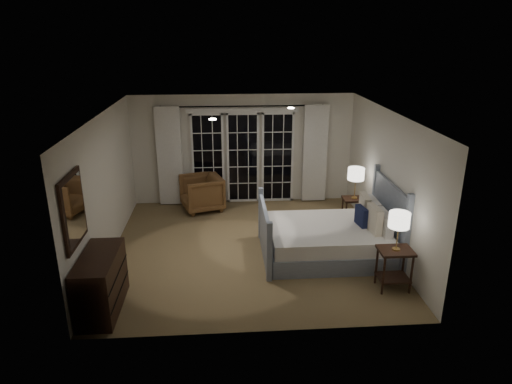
{
  "coord_description": "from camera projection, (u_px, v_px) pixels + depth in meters",
  "views": [
    {
      "loc": [
        -0.44,
        -7.63,
        3.83
      ],
      "look_at": [
        0.13,
        0.15,
        1.05
      ],
      "focal_mm": 32.0,
      "sensor_mm": 36.0,
      "label": 1
    }
  ],
  "objects": [
    {
      "name": "wall_left",
      "position": [
        105.0,
        188.0,
        7.89
      ],
      "size": [
        0.02,
        5.0,
        2.5
      ],
      "primitive_type": "cube",
      "color": "silver",
      "rests_on": "floor"
    },
    {
      "name": "downlight_b",
      "position": [
        213.0,
        119.0,
        7.23
      ],
      "size": [
        0.12,
        0.12,
        0.01
      ],
      "primitive_type": "cylinder",
      "color": "white",
      "rests_on": "ceiling"
    },
    {
      "name": "nightstand_right",
      "position": [
        353.0,
        207.0,
        9.36
      ],
      "size": [
        0.45,
        0.36,
        0.59
      ],
      "color": "black",
      "rests_on": "floor"
    },
    {
      "name": "armchair",
      "position": [
        202.0,
        193.0,
        10.18
      ],
      "size": [
        1.08,
        1.06,
        0.78
      ],
      "primitive_type": "imported",
      "rotation": [
        0.0,
        0.0,
        -1.26
      ],
      "color": "brown",
      "rests_on": "floor"
    },
    {
      "name": "floor",
      "position": [
        250.0,
        248.0,
        8.48
      ],
      "size": [
        5.0,
        5.0,
        0.0
      ],
      "primitive_type": "plane",
      "color": "olive",
      "rests_on": "ground"
    },
    {
      "name": "nightstand_left",
      "position": [
        394.0,
        263.0,
        7.02
      ],
      "size": [
        0.51,
        0.41,
        0.67
      ],
      "color": "black",
      "rests_on": "floor"
    },
    {
      "name": "lamp_right",
      "position": [
        356.0,
        174.0,
        9.12
      ],
      "size": [
        0.33,
        0.33,
        0.64
      ],
      "color": "tan",
      "rests_on": "nightstand_right"
    },
    {
      "name": "dresser",
      "position": [
        101.0,
        283.0,
        6.49
      ],
      "size": [
        0.51,
        1.2,
        0.85
      ],
      "color": "black",
      "rests_on": "floor"
    },
    {
      "name": "curtain_rod",
      "position": [
        243.0,
        106.0,
        9.98
      ],
      "size": [
        3.5,
        0.03,
        0.03
      ],
      "primitive_type": "cylinder",
      "rotation": [
        0.0,
        1.57,
        0.0
      ],
      "color": "black",
      "rests_on": "wall_back"
    },
    {
      "name": "downlight_a",
      "position": [
        291.0,
        108.0,
        8.26
      ],
      "size": [
        0.12,
        0.12,
        0.01
      ],
      "primitive_type": "cylinder",
      "color": "white",
      "rests_on": "ceiling"
    },
    {
      "name": "wall_right",
      "position": [
        387.0,
        181.0,
        8.23
      ],
      "size": [
        0.02,
        5.0,
        2.5
      ],
      "primitive_type": "cube",
      "color": "silver",
      "rests_on": "floor"
    },
    {
      "name": "curtain_left",
      "position": [
        170.0,
        156.0,
        10.22
      ],
      "size": [
        0.55,
        0.1,
        2.25
      ],
      "primitive_type": "cube",
      "color": "white",
      "rests_on": "curtain_rod"
    },
    {
      "name": "curtain_right",
      "position": [
        315.0,
        154.0,
        10.44
      ],
      "size": [
        0.55,
        0.1,
        2.25
      ],
      "primitive_type": "cube",
      "color": "white",
      "rests_on": "curtain_rod"
    },
    {
      "name": "mirror",
      "position": [
        73.0,
        210.0,
        6.1
      ],
      "size": [
        0.05,
        0.85,
        1.0
      ],
      "color": "black",
      "rests_on": "wall_left"
    },
    {
      "name": "wall_back",
      "position": [
        243.0,
        149.0,
        10.41
      ],
      "size": [
        5.0,
        0.02,
        2.5
      ],
      "primitive_type": "cube",
      "color": "silver",
      "rests_on": "floor"
    },
    {
      "name": "french_doors",
      "position": [
        243.0,
        157.0,
        10.42
      ],
      "size": [
        2.5,
        0.04,
        2.2
      ],
      "color": "black",
      "rests_on": "wall_back"
    },
    {
      "name": "ceiling",
      "position": [
        249.0,
        114.0,
        7.64
      ],
      "size": [
        5.0,
        5.0,
        0.0
      ],
      "primitive_type": "plane",
      "rotation": [
        3.14,
        0.0,
        0.0
      ],
      "color": "silver",
      "rests_on": "wall_back"
    },
    {
      "name": "wall_front",
      "position": [
        261.0,
        248.0,
        5.71
      ],
      "size": [
        5.0,
        0.02,
        2.5
      ],
      "primitive_type": "cube",
      "color": "silver",
      "rests_on": "floor"
    },
    {
      "name": "lamp_left",
      "position": [
        399.0,
        220.0,
        6.78
      ],
      "size": [
        0.31,
        0.31,
        0.61
      ],
      "color": "tan",
      "rests_on": "nightstand_left"
    },
    {
      "name": "bed",
      "position": [
        330.0,
        238.0,
        8.12
      ],
      "size": [
        2.27,
        1.63,
        1.32
      ],
      "color": "#858EA1",
      "rests_on": "floor"
    }
  ]
}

